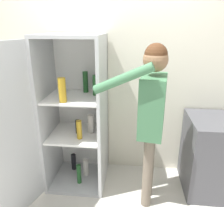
# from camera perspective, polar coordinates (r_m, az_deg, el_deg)

# --- Properties ---
(wall_back) EXTENTS (7.00, 0.06, 2.55)m
(wall_back) POSITION_cam_1_polar(r_m,az_deg,el_deg) (2.74, -0.30, 7.10)
(wall_back) COLOR silver
(wall_back) RESTS_ON ground_plane
(refrigerator) EXTENTS (0.95, 1.28, 1.79)m
(refrigerator) POSITION_cam_1_polar(r_m,az_deg,el_deg) (2.53, -12.37, -3.67)
(refrigerator) COLOR #B7BABC
(refrigerator) RESTS_ON ground_plane
(person) EXTENTS (0.71, 0.54, 1.73)m
(person) POSITION_cam_1_polar(r_m,az_deg,el_deg) (2.17, 10.27, -1.04)
(person) COLOR #726656
(person) RESTS_ON ground_plane
(counter) EXTENTS (0.76, 0.63, 0.91)m
(counter) POSITION_cam_1_polar(r_m,az_deg,el_deg) (2.88, 26.16, -12.13)
(counter) COLOR #4C4C51
(counter) RESTS_ON ground_plane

